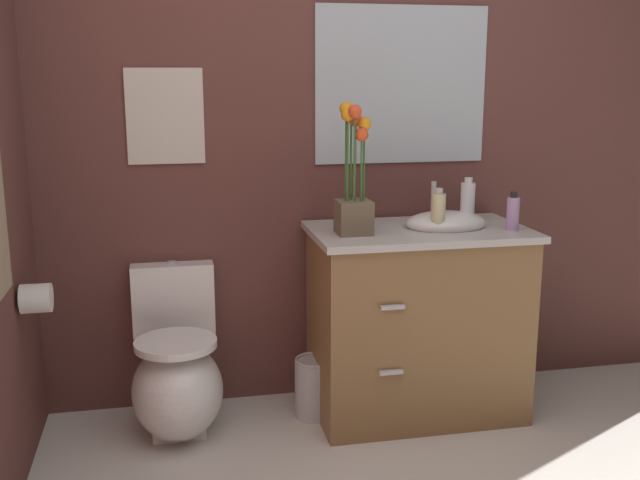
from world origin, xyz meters
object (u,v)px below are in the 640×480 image
object	(u,v)px
trash_bin	(315,387)
wall_poster	(165,116)
toilet	(177,376)
hand_wash_bottle	(438,212)
vanity_cabinet	(417,319)
lotion_bottle	(513,213)
wall_mirror	(402,85)
soap_bottle	(468,202)
toilet_paper_roll	(36,298)
flower_vase	(354,186)

from	to	relation	value
trash_bin	wall_poster	distance (m)	1.35
toilet	hand_wash_bottle	distance (m)	1.31
toilet	vanity_cabinet	bearing A→B (deg)	-1.43
lotion_bottle	wall_mirror	world-z (taller)	wall_mirror
toilet	hand_wash_bottle	bearing A→B (deg)	-5.52
soap_bottle	wall_poster	bearing A→B (deg)	170.61
soap_bottle	toilet_paper_roll	distance (m)	1.85
vanity_cabinet	lotion_bottle	xyz separation A→B (m)	(0.37, -0.12, 0.49)
soap_bottle	wall_mirror	world-z (taller)	wall_mirror
toilet	wall_mirror	xyz separation A→B (m)	(1.06, 0.27, 1.21)
toilet	flower_vase	size ratio (longest dim) A/B	1.27
toilet	trash_bin	bearing A→B (deg)	1.10
toilet	toilet_paper_roll	xyz separation A→B (m)	(-0.50, -0.20, 0.44)
lotion_bottle	wall_poster	distance (m)	1.54
flower_vase	toilet_paper_roll	distance (m)	1.31
toilet_paper_roll	flower_vase	bearing A→B (deg)	5.48
flower_vase	trash_bin	xyz separation A→B (m)	(-0.15, 0.09, -0.91)
trash_bin	soap_bottle	bearing A→B (deg)	3.25
lotion_bottle	toilet_paper_roll	size ratio (longest dim) A/B	1.52
trash_bin	hand_wash_bottle	bearing A→B (deg)	-13.17
toilet	soap_bottle	xyz separation A→B (m)	(1.31, 0.05, 0.70)
vanity_cabinet	hand_wash_bottle	size ratio (longest dim) A/B	5.54
flower_vase	soap_bottle	xyz separation A→B (m)	(0.56, 0.13, -0.11)
soap_bottle	lotion_bottle	distance (m)	0.23
lotion_bottle	wall_mirror	xyz separation A→B (m)	(-0.37, 0.42, 0.53)
flower_vase	trash_bin	bearing A→B (deg)	149.29
flower_vase	wall_poster	bearing A→B (deg)	155.34
soap_bottle	trash_bin	distance (m)	1.07
lotion_bottle	hand_wash_bottle	size ratio (longest dim) A/B	0.90
toilet	hand_wash_bottle	world-z (taller)	hand_wash_bottle
vanity_cabinet	soap_bottle	bearing A→B (deg)	17.47
toilet	trash_bin	size ratio (longest dim) A/B	2.54
toilet	wall_mirror	distance (m)	1.63
vanity_cabinet	lotion_bottle	distance (m)	0.62
wall_mirror	trash_bin	bearing A→B (deg)	-150.61
lotion_bottle	toilet_paper_roll	bearing A→B (deg)	-178.56
lotion_bottle	trash_bin	world-z (taller)	lotion_bottle
wall_mirror	toilet_paper_roll	xyz separation A→B (m)	(-1.56, -0.46, -0.77)
trash_bin	wall_poster	size ratio (longest dim) A/B	0.67
lotion_bottle	trash_bin	size ratio (longest dim) A/B	0.61
wall_poster	toilet_paper_roll	bearing A→B (deg)	-137.40
wall_poster	wall_mirror	bearing A→B (deg)	0.00
trash_bin	toilet_paper_roll	xyz separation A→B (m)	(-1.11, -0.21, 0.54)
soap_bottle	vanity_cabinet	bearing A→B (deg)	-162.53
toilet	trash_bin	world-z (taller)	toilet
vanity_cabinet	trash_bin	world-z (taller)	vanity_cabinet
lotion_bottle	wall_mirror	bearing A→B (deg)	131.92
trash_bin	toilet_paper_roll	size ratio (longest dim) A/B	2.47
wall_poster	vanity_cabinet	bearing A→B (deg)	-15.53
hand_wash_bottle	toilet_paper_roll	bearing A→B (deg)	-176.83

